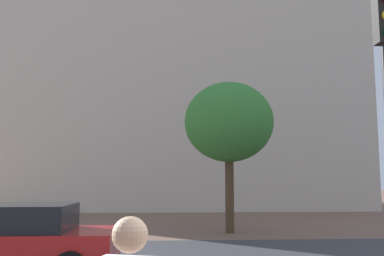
{
  "coord_description": "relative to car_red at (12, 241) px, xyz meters",
  "views": [
    {
      "loc": [
        -1.2,
        -3.3,
        1.96
      ],
      "look_at": [
        -0.43,
        9.92,
        3.56
      ],
      "focal_mm": 39.43,
      "sensor_mm": 36.0,
      "label": 1
    }
  ],
  "objects": [
    {
      "name": "ground_plane",
      "position": [
        4.36,
        4.3,
        -0.69
      ],
      "size": [
        120.0,
        120.0,
        0.0
      ],
      "primitive_type": "plane",
      "color": "brown"
    },
    {
      "name": "landmark_building",
      "position": [
        3.5,
        22.38,
        9.3
      ],
      "size": [
        25.03,
        13.41,
        36.61
      ],
      "color": "beige",
      "rests_on": "ground_plane"
    },
    {
      "name": "car_red",
      "position": [
        0.0,
        0.0,
        0.0
      ],
      "size": [
        4.2,
        2.09,
        1.43
      ],
      "color": "red",
      "rests_on": "ground_plane"
    },
    {
      "name": "tree_curb_far",
      "position": [
        5.45,
        6.56,
        3.37
      ],
      "size": [
        3.33,
        3.33,
        5.58
      ],
      "color": "#4C3823",
      "rests_on": "ground_plane"
    }
  ]
}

